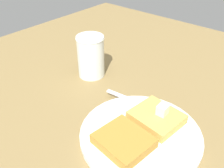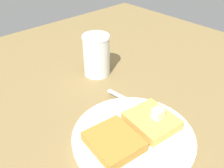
{
  "view_description": "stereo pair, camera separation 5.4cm",
  "coord_description": "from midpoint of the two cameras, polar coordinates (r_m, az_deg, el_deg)",
  "views": [
    {
      "loc": [
        35.15,
        25.95,
        36.9
      ],
      "look_at": [
        1.25,
        -3.04,
        6.87
      ],
      "focal_mm": 40.0,
      "sensor_mm": 36.0,
      "label": 1
    },
    {
      "loc": [
        31.42,
        29.82,
        36.9
      ],
      "look_at": [
        1.25,
        -3.04,
        6.87
      ],
      "focal_mm": 40.0,
      "sensor_mm": 36.0,
      "label": 2
    }
  ],
  "objects": [
    {
      "name": "table_surface",
      "position": [
        0.56,
        5.8,
        -5.7
      ],
      "size": [
        110.94,
        110.94,
        2.37
      ],
      "primitive_type": "cube",
      "color": "olive",
      "rests_on": "ground"
    },
    {
      "name": "fork",
      "position": [
        0.53,
        9.33,
        -5.44
      ],
      "size": [
        3.18,
        16.06,
        0.36
      ],
      "color": "silver",
      "rests_on": "plate"
    },
    {
      "name": "butter_pat_primary",
      "position": [
        0.48,
        13.64,
        -6.72
      ],
      "size": [
        2.05,
        1.85,
        2.01
      ],
      "primitive_type": "cube",
      "rotation": [
        0.0,
        0.0,
        0.02
      ],
      "color": "#F5EDC4",
      "rests_on": "toast_slice_left"
    },
    {
      "name": "toast_slice_left",
      "position": [
        0.49,
        12.21,
        -8.35
      ],
      "size": [
        8.94,
        9.82,
        1.87
      ],
      "primitive_type": "cube",
      "rotation": [
        0.0,
        0.0,
        -0.12
      ],
      "color": "gold",
      "rests_on": "plate"
    },
    {
      "name": "syrup_jar",
      "position": [
        0.64,
        -1.13,
        6.14
      ],
      "size": [
        6.99,
        6.99,
        10.7
      ],
      "color": "#422209",
      "rests_on": "table_surface"
    },
    {
      "name": "plate",
      "position": [
        0.47,
        8.18,
        -11.92
      ],
      "size": [
        22.62,
        22.62,
        1.29
      ],
      "color": "white",
      "rests_on": "table_surface"
    },
    {
      "name": "toast_slice_middle",
      "position": [
        0.44,
        3.97,
        -13.12
      ],
      "size": [
        8.94,
        9.82,
        1.87
      ],
      "primitive_type": "cube",
      "rotation": [
        0.0,
        0.0,
        -0.12
      ],
      "color": "#A9782D",
      "rests_on": "plate"
    }
  ]
}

